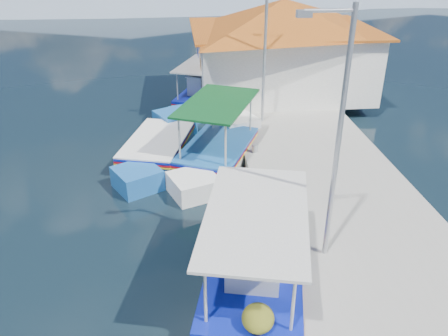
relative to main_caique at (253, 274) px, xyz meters
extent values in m
cube|color=gray|center=(3.22, 4.60, -0.23)|extent=(5.00, 44.00, 0.50)
cylinder|color=#A5A8AD|center=(1.12, 0.60, 0.17)|extent=(0.20, 0.20, 0.30)
cylinder|color=#A5A8AD|center=(1.12, 6.60, 0.17)|extent=(0.20, 0.20, 0.30)
cylinder|color=#A5A8AD|center=(1.12, 12.60, 0.17)|extent=(0.20, 0.20, 0.30)
cube|color=white|center=(0.02, -0.07, -0.27)|extent=(3.03, 4.57, 0.92)
cube|color=white|center=(-0.63, 2.62, -0.15)|extent=(2.10, 2.10, 1.01)
cube|color=#0B1A97|center=(0.02, -0.07, 0.16)|extent=(3.13, 4.70, 0.06)
cube|color=#B70F1C|center=(0.02, -0.07, 0.08)|extent=(3.13, 4.70, 0.05)
cube|color=yellow|center=(0.02, -0.07, 0.01)|extent=(3.13, 4.70, 0.04)
cube|color=#0B1A97|center=(0.02, -0.07, 0.22)|extent=(3.14, 4.67, 0.05)
cube|color=brown|center=(0.02, -0.07, 0.19)|extent=(2.85, 4.45, 0.05)
cube|color=white|center=(0.08, -0.36, 0.73)|extent=(1.43, 1.49, 1.06)
cube|color=silver|center=(0.08, -0.36, 1.28)|extent=(1.55, 1.61, 0.06)
cylinder|color=beige|center=(-1.22, 1.44, 0.97)|extent=(0.07, 0.07, 1.54)
cylinder|color=beige|center=(0.43, 1.83, 0.97)|extent=(0.07, 0.07, 1.54)
cylinder|color=beige|center=(-0.40, -1.98, 0.97)|extent=(0.07, 0.07, 1.54)
cylinder|color=beige|center=(1.25, -1.59, 0.97)|extent=(0.07, 0.07, 1.54)
cube|color=silver|center=(0.02, -0.07, 1.74)|extent=(3.14, 4.59, 0.07)
ellipsoid|color=#3F4512|center=(-0.67, 1.15, 0.47)|extent=(0.73, 0.81, 0.55)
ellipsoid|color=#3F4512|center=(-0.13, 1.78, 0.43)|extent=(0.62, 0.68, 0.46)
ellipsoid|color=#3F4512|center=(0.61, -1.72, 0.44)|extent=(0.66, 0.72, 0.49)
sphere|color=#CE5F06|center=(0.82, 0.71, 0.92)|extent=(0.39, 0.39, 0.39)
cube|color=white|center=(-0.22, 6.90, -0.26)|extent=(3.38, 4.27, 0.96)
cube|color=white|center=(-1.24, 9.22, -0.14)|extent=(1.89, 1.89, 1.06)
cube|color=white|center=(0.77, 4.65, -0.26)|extent=(1.84, 1.84, 0.91)
cube|color=#0B1A97|center=(-0.22, 6.90, 0.19)|extent=(3.48, 4.40, 0.06)
cube|color=#B70F1C|center=(-0.22, 6.90, 0.11)|extent=(3.48, 4.40, 0.05)
cube|color=yellow|center=(-0.22, 6.90, 0.04)|extent=(3.48, 4.40, 0.04)
cube|color=#1B5AA5|center=(-0.22, 6.90, 0.26)|extent=(3.48, 4.37, 0.05)
cube|color=brown|center=(-0.22, 6.90, 0.23)|extent=(3.20, 4.14, 0.05)
cylinder|color=beige|center=(-1.60, 8.02, 1.04)|extent=(0.07, 0.07, 1.62)
cylinder|color=beige|center=(-0.11, 8.68, 1.04)|extent=(0.07, 0.07, 1.62)
cylinder|color=beige|center=(-0.32, 5.12, 1.04)|extent=(0.07, 0.07, 1.62)
cylinder|color=beige|center=(1.17, 5.78, 1.04)|extent=(0.07, 0.07, 1.62)
cube|color=#0D451D|center=(-0.22, 6.90, 1.85)|extent=(3.47, 4.31, 0.07)
cube|color=#1B5AA5|center=(-2.42, 7.55, -0.24)|extent=(2.84, 4.05, 1.02)
cube|color=#1B5AA5|center=(-3.07, 9.91, -0.12)|extent=(1.90, 1.90, 1.13)
cube|color=#1B5AA5|center=(-1.79, 5.25, -0.24)|extent=(1.85, 1.85, 0.97)
cube|color=#0B1A97|center=(-2.42, 7.55, 0.23)|extent=(2.93, 4.18, 0.06)
cube|color=#B70F1C|center=(-2.42, 7.55, 0.14)|extent=(2.93, 4.18, 0.05)
cube|color=yellow|center=(-2.42, 7.55, 0.07)|extent=(2.93, 4.18, 0.04)
cube|color=white|center=(-2.42, 7.55, 0.30)|extent=(2.94, 4.15, 0.05)
cube|color=brown|center=(-2.42, 7.55, 0.27)|extent=(2.67, 3.94, 0.05)
cube|color=#1B5AA5|center=(-0.37, 13.36, -0.29)|extent=(3.00, 3.92, 0.82)
cube|color=#1B5AA5|center=(-1.25, 15.52, -0.19)|extent=(1.72, 1.72, 0.91)
cube|color=#1B5AA5|center=(0.48, 11.27, -0.29)|extent=(1.67, 1.67, 0.78)
cube|color=#0B1A97|center=(-0.37, 13.36, 0.09)|extent=(3.09, 4.04, 0.05)
cube|color=#B70F1C|center=(-0.37, 13.36, 0.02)|extent=(3.09, 4.04, 0.04)
cube|color=yellow|center=(-0.37, 13.36, -0.04)|extent=(3.09, 4.04, 0.03)
cube|color=#0B1A97|center=(-0.37, 13.36, 0.15)|extent=(3.09, 4.01, 0.04)
cube|color=brown|center=(-0.37, 13.36, 0.13)|extent=(2.84, 3.80, 0.04)
cube|color=white|center=(-0.27, 13.12, 0.60)|extent=(1.35, 1.42, 0.95)
cube|color=silver|center=(-0.27, 13.12, 1.10)|extent=(1.47, 1.53, 0.05)
cylinder|color=beige|center=(-1.60, 14.45, 0.82)|extent=(0.06, 0.06, 1.39)
cylinder|color=beige|center=(-0.25, 14.99, 0.82)|extent=(0.06, 0.06, 1.39)
cylinder|color=beige|center=(-0.49, 11.73, 0.82)|extent=(0.06, 0.06, 1.39)
cylinder|color=beige|center=(0.86, 12.28, 0.82)|extent=(0.06, 0.06, 1.39)
cube|color=silver|center=(-0.37, 13.36, 1.51)|extent=(3.08, 3.95, 0.06)
cube|color=white|center=(3.52, 13.60, 1.52)|extent=(8.00, 6.00, 3.00)
cube|color=#A85217|center=(3.52, 13.60, 3.07)|extent=(8.64, 6.48, 0.10)
pyramid|color=#A85217|center=(3.52, 13.60, 3.72)|extent=(10.49, 10.49, 1.40)
cube|color=brown|center=(-0.46, 12.60, 1.02)|extent=(0.06, 1.00, 2.00)
cube|color=#0B1A97|center=(-0.46, 15.10, 1.62)|extent=(0.06, 1.20, 0.90)
cylinder|color=#A5A8AD|center=(1.92, 0.60, 3.02)|extent=(0.12, 0.12, 6.00)
cylinder|color=#A5A8AD|center=(1.42, 0.60, 5.87)|extent=(1.00, 0.08, 0.08)
cube|color=#A5A8AD|center=(0.92, 0.60, 5.82)|extent=(0.30, 0.14, 0.14)
cylinder|color=#A5A8AD|center=(1.92, 9.60, 3.02)|extent=(0.12, 0.12, 6.00)
camera|label=1|loc=(-1.55, -8.36, 7.25)|focal=36.79mm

